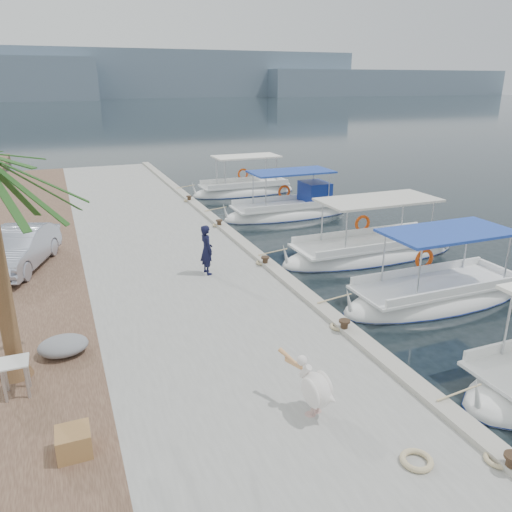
{
  "coord_description": "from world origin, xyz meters",
  "views": [
    {
      "loc": [
        -6.41,
        -12.86,
        6.33
      ],
      "look_at": [
        -1.0,
        0.7,
        1.2
      ],
      "focal_mm": 35.0,
      "sensor_mm": 36.0,
      "label": 1
    }
  ],
  "objects_px": {
    "fishing_caique_e": "(244,192)",
    "fishing_caique_d": "(289,212)",
    "pelican": "(315,388)",
    "fisherman": "(207,250)",
    "fishing_caique_b": "(435,298)",
    "fishing_caique_c": "(370,253)",
    "parked_car": "(19,249)"
  },
  "relations": [
    {
      "from": "pelican",
      "to": "parked_car",
      "type": "relative_size",
      "value": 0.34
    },
    {
      "from": "fishing_caique_c",
      "to": "fisherman",
      "type": "relative_size",
      "value": 4.62
    },
    {
      "from": "fishing_caique_e",
      "to": "pelican",
      "type": "bearing_deg",
      "value": -107.03
    },
    {
      "from": "fisherman",
      "to": "fishing_caique_b",
      "type": "bearing_deg",
      "value": -126.98
    },
    {
      "from": "fishing_caique_b",
      "to": "fishing_caique_c",
      "type": "height_order",
      "value": "same"
    },
    {
      "from": "fishing_caique_d",
      "to": "pelican",
      "type": "xyz_separation_m",
      "value": [
        -6.57,
        -14.9,
        0.85
      ]
    },
    {
      "from": "fishing_caique_c",
      "to": "fisherman",
      "type": "height_order",
      "value": "fishing_caique_c"
    },
    {
      "from": "fishing_caique_e",
      "to": "parked_car",
      "type": "bearing_deg",
      "value": -138.81
    },
    {
      "from": "fisherman",
      "to": "parked_car",
      "type": "xyz_separation_m",
      "value": [
        -5.55,
        2.75,
        -0.13
      ]
    },
    {
      "from": "pelican",
      "to": "fishing_caique_d",
      "type": "bearing_deg",
      "value": 66.2
    },
    {
      "from": "fishing_caique_e",
      "to": "fisherman",
      "type": "distance_m",
      "value": 14.35
    },
    {
      "from": "fishing_caique_c",
      "to": "fishing_caique_e",
      "type": "height_order",
      "value": "same"
    },
    {
      "from": "fishing_caique_d",
      "to": "pelican",
      "type": "distance_m",
      "value": 16.31
    },
    {
      "from": "parked_car",
      "to": "fishing_caique_b",
      "type": "bearing_deg",
      "value": -9.06
    },
    {
      "from": "fishing_caique_d",
      "to": "fishing_caique_b",
      "type": "bearing_deg",
      "value": -91.41
    },
    {
      "from": "fishing_caique_d",
      "to": "pelican",
      "type": "bearing_deg",
      "value": -113.8
    },
    {
      "from": "fishing_caique_e",
      "to": "pelican",
      "type": "height_order",
      "value": "fishing_caique_e"
    },
    {
      "from": "fishing_caique_b",
      "to": "fishing_caique_e",
      "type": "xyz_separation_m",
      "value": [
        -0.01,
        16.54,
        0.0
      ]
    },
    {
      "from": "fishing_caique_e",
      "to": "fisherman",
      "type": "xyz_separation_m",
      "value": [
        -6.09,
        -12.94,
        1.18
      ]
    },
    {
      "from": "fishing_caique_d",
      "to": "fishing_caique_e",
      "type": "bearing_deg",
      "value": 92.87
    },
    {
      "from": "fishing_caique_d",
      "to": "fishing_caique_e",
      "type": "height_order",
      "value": "same"
    },
    {
      "from": "pelican",
      "to": "parked_car",
      "type": "xyz_separation_m",
      "value": [
        -5.36,
        10.35,
        0.12
      ]
    },
    {
      "from": "fishing_caique_e",
      "to": "fishing_caique_d",
      "type": "bearing_deg",
      "value": -87.13
    },
    {
      "from": "fishing_caique_c",
      "to": "fishing_caique_d",
      "type": "bearing_deg",
      "value": 92.12
    },
    {
      "from": "fishing_caique_c",
      "to": "fisherman",
      "type": "distance_m",
      "value": 6.76
    },
    {
      "from": "fishing_caique_c",
      "to": "fishing_caique_d",
      "type": "height_order",
      "value": "same"
    },
    {
      "from": "fishing_caique_d",
      "to": "fishing_caique_c",
      "type": "bearing_deg",
      "value": -87.88
    },
    {
      "from": "pelican",
      "to": "fisherman",
      "type": "relative_size",
      "value": 0.85
    },
    {
      "from": "fishing_caique_c",
      "to": "fisherman",
      "type": "xyz_separation_m",
      "value": [
        -6.62,
        -0.64,
        1.18
      ]
    },
    {
      "from": "fishing_caique_e",
      "to": "fishing_caique_b",
      "type": "bearing_deg",
      "value": -89.95
    },
    {
      "from": "fishing_caique_c",
      "to": "fishing_caique_e",
      "type": "distance_m",
      "value": 12.32
    },
    {
      "from": "parked_car",
      "to": "fishing_caique_d",
      "type": "bearing_deg",
      "value": 40.43
    }
  ]
}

